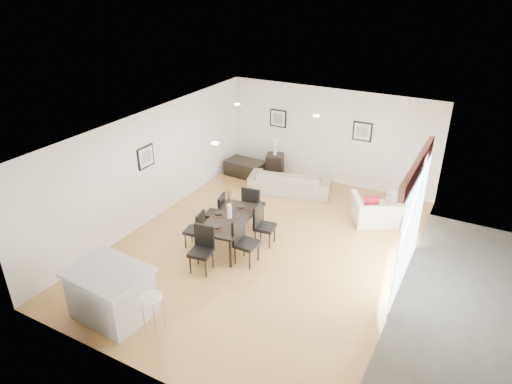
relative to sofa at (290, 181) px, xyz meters
The scene contains 26 objects.
ground 2.88m from the sofa, 77.13° to the right, with size 8.00×8.00×0.00m, color tan.
wall_back 1.71m from the sofa, 62.16° to the left, with size 6.00×0.04×2.70m, color white.
wall_front 6.90m from the sofa, 84.63° to the right, with size 6.00×0.04×2.70m, color white.
wall_left 3.80m from the sofa, 130.23° to the right, with size 0.04×8.00×2.70m, color white.
wall_right 4.70m from the sofa, 37.50° to the right, with size 0.04×8.00×2.70m, color white.
ceiling 3.72m from the sofa, 77.13° to the right, with size 6.00×8.00×0.02m, color white.
sofa is the anchor object (origin of this frame).
armchair 2.60m from the sofa, 13.02° to the right, with size 1.08×0.94×0.70m, color white.
dining_table 3.09m from the sofa, 90.92° to the right, with size 1.03×1.75×0.69m.
dining_chair_wnear 3.54m from the sofa, 100.40° to the right, with size 0.45×0.45×0.87m.
dining_chair_wfar 2.72m from the sofa, 103.52° to the right, with size 0.49×0.49×0.91m.
dining_chair_enear 3.53m from the sofa, 81.41° to the right, with size 0.46×0.46×1.00m.
dining_chair_efar 2.73m from the sofa, 78.74° to the right, with size 0.47×0.47×0.94m.
dining_chair_head 4.10m from the sofa, 90.88° to the right, with size 0.50×0.50×0.97m.
dining_chair_foot 2.07m from the sofa, 91.05° to the right, with size 0.51×0.51×1.01m.
vase 3.14m from the sofa, 90.92° to the right, with size 0.88×1.35×0.68m.
coffee_table 1.70m from the sofa, 165.69° to the left, with size 1.12×0.67×0.45m, color black.
side_table 1.24m from the sofa, 135.74° to the left, with size 0.48×0.48×0.64m, color black.
table_lamp 1.39m from the sofa, 135.74° to the left, with size 0.24×0.24×0.46m.
cushion 2.54m from the sofa, 15.73° to the right, with size 0.33×0.10×0.33m, color maroon.
kitchen_island 6.06m from the sofa, 96.37° to the right, with size 1.43×1.14×0.95m.
bar_stool 6.04m from the sofa, 87.45° to the right, with size 0.35×0.35×0.77m.
framed_print_back_left 2.02m from the sofa, 129.23° to the left, with size 0.52×0.04×0.52m.
framed_print_back_right 2.35m from the sofa, 37.45° to the left, with size 0.52×0.04×0.52m.
framed_print_left_wall 4.02m from the sofa, 127.93° to the right, with size 0.04×0.52×0.52m.
sliding_door 4.57m from the sofa, 34.74° to the right, with size 0.12×2.70×2.57m.
Camera 1 is at (3.94, -7.61, 5.55)m, focal length 32.00 mm.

